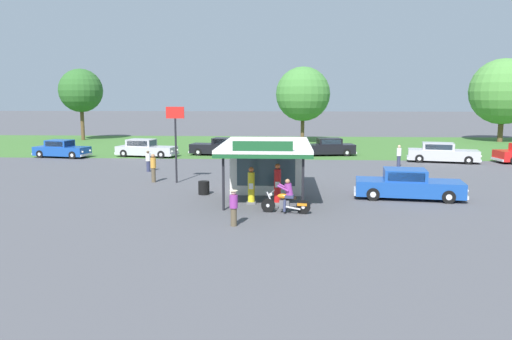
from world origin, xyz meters
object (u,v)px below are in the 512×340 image
(parked_car_back_row_centre_left, at_px, (326,148))
(parked_car_back_row_centre_right, at_px, (221,147))
(gas_pump_nearside, at_px, (251,187))
(featured_classic_sedan, at_px, (408,185))
(bystander_admiring_sedan, at_px, (275,155))
(spare_tire_stack, at_px, (204,188))
(gas_pump_offside, at_px, (277,186))
(bystander_strolling_foreground, at_px, (153,167))
(parked_car_back_row_far_right, at_px, (62,149))
(parked_car_second_row_spare, at_px, (145,149))
(roadside_pole_sign, at_px, (175,131))
(bystander_leaning_by_kiosk, at_px, (399,155))
(bystander_chatting_near_pumps, at_px, (148,161))
(parked_car_back_row_right, at_px, (442,153))
(bystander_standing_back_lot, at_px, (234,207))
(motorcycle_with_rider, at_px, (286,199))

(parked_car_back_row_centre_left, height_order, parked_car_back_row_centre_right, parked_car_back_row_centre_right)
(gas_pump_nearside, relative_size, featured_classic_sedan, 0.32)
(bystander_admiring_sedan, bearing_deg, parked_car_back_row_centre_left, 58.82)
(parked_car_back_row_centre_left, height_order, spare_tire_stack, parked_car_back_row_centre_left)
(gas_pump_offside, height_order, bystander_strolling_foreground, gas_pump_offside)
(bystander_admiring_sedan, bearing_deg, spare_tire_stack, -108.09)
(parked_car_back_row_far_right, bearing_deg, parked_car_second_row_spare, 7.69)
(bystander_admiring_sedan, bearing_deg, featured_classic_sedan, -58.14)
(featured_classic_sedan, xyz_separation_m, roadside_pole_sign, (-13.02, 3.99, 2.48))
(bystander_leaning_by_kiosk, bearing_deg, bystander_chatting_near_pumps, -169.21)
(parked_car_back_row_far_right, height_order, bystander_admiring_sedan, bystander_admiring_sedan)
(featured_classic_sedan, relative_size, bystander_leaning_by_kiosk, 3.49)
(parked_car_back_row_centre_right, bearing_deg, parked_car_back_row_right, -11.27)
(parked_car_back_row_right, xyz_separation_m, spare_tire_stack, (-16.98, -14.33, -0.36))
(bystander_standing_back_lot, bearing_deg, featured_classic_sedan, 35.63)
(gas_pump_nearside, relative_size, bystander_leaning_by_kiosk, 1.12)
(gas_pump_offside, bearing_deg, motorcycle_with_rider, -77.05)
(parked_car_back_row_far_right, distance_m, bystander_leaning_by_kiosk, 28.21)
(bystander_strolling_foreground, bearing_deg, motorcycle_with_rider, -43.35)
(featured_classic_sedan, relative_size, bystander_strolling_foreground, 3.26)
(bystander_strolling_foreground, relative_size, spare_tire_stack, 2.45)
(gas_pump_nearside, bearing_deg, bystander_standing_back_lot, -95.61)
(parked_car_back_row_centre_left, xyz_separation_m, bystander_admiring_sedan, (-4.40, -7.27, 0.15))
(bystander_admiring_sedan, height_order, bystander_standing_back_lot, bystander_admiring_sedan)
(bystander_chatting_near_pumps, bearing_deg, parked_car_back_row_far_right, 141.87)
(featured_classic_sedan, distance_m, parked_car_back_row_right, 16.02)
(featured_classic_sedan, bearing_deg, gas_pump_nearside, -167.68)
(parked_car_second_row_spare, height_order, parked_car_back_row_centre_left, parked_car_back_row_centre_left)
(gas_pump_nearside, xyz_separation_m, gas_pump_offside, (1.29, 0.00, 0.09))
(gas_pump_offside, bearing_deg, bystander_strolling_foreground, 143.12)
(gas_pump_offside, height_order, featured_classic_sedan, gas_pump_offside)
(gas_pump_offside, height_order, parked_car_back_row_centre_left, gas_pump_offside)
(bystander_leaning_by_kiosk, xyz_separation_m, bystander_strolling_foreground, (-16.62, -7.74, 0.07))
(parked_car_back_row_centre_left, bearing_deg, bystander_admiring_sedan, -121.18)
(bystander_standing_back_lot, bearing_deg, bystander_leaning_by_kiosk, 59.30)
(parked_car_back_row_centre_left, distance_m, bystander_standing_back_lot, 25.46)
(bystander_chatting_near_pumps, bearing_deg, parked_car_back_row_right, 16.13)
(motorcycle_with_rider, xyz_separation_m, parked_car_back_row_far_right, (-19.45, 19.66, 0.03))
(featured_classic_sedan, distance_m, parked_car_second_row_spare, 25.19)
(bystander_standing_back_lot, xyz_separation_m, bystander_chatting_near_pumps, (-7.54, 14.39, -0.01))
(bystander_admiring_sedan, xyz_separation_m, spare_tire_stack, (-3.61, -11.05, -0.49))
(gas_pump_offside, xyz_separation_m, featured_classic_sedan, (6.74, 1.75, -0.23))
(bystander_leaning_by_kiosk, bearing_deg, parked_car_second_row_spare, 166.04)
(gas_pump_nearside, distance_m, bystander_admiring_sedan, 13.27)
(parked_car_second_row_spare, relative_size, bystander_standing_back_lot, 3.73)
(gas_pump_offside, height_order, parked_car_back_row_centre_right, gas_pump_offside)
(gas_pump_nearside, distance_m, parked_car_back_row_centre_left, 21.18)
(parked_car_second_row_spare, distance_m, parked_car_back_row_far_right, 7.19)
(parked_car_back_row_centre_left, height_order, bystander_leaning_by_kiosk, bystander_leaning_by_kiosk)
(parked_car_back_row_centre_left, relative_size, bystander_chatting_near_pumps, 3.71)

